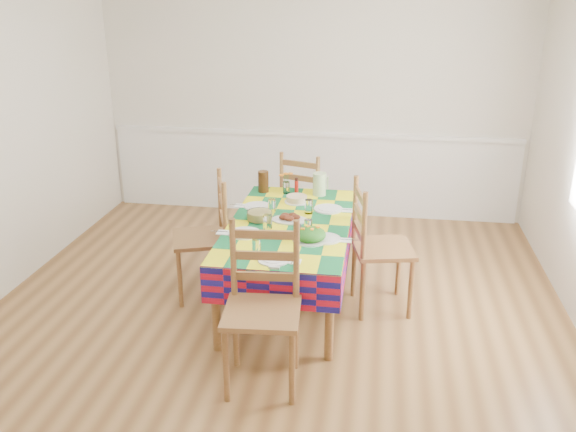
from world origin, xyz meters
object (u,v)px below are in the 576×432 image
object	(u,v)px
green_pitcher	(319,184)
chair_far	(305,201)
meat_platter	(289,218)
chair_left	(206,237)
chair_right	(377,248)
tea_pitcher	(263,182)
chair_near	(263,308)
dining_table	(289,231)

from	to	relation	value
green_pitcher	chair_far	bearing A→B (deg)	113.96
meat_platter	chair_far	xyz separation A→B (m)	(-0.01, 1.04, -0.22)
chair_left	chair_right	bearing A→B (deg)	68.70
green_pitcher	tea_pitcher	size ratio (longest dim) A/B	1.05
chair_far	tea_pitcher	bearing A→B (deg)	65.54
chair_near	meat_platter	bearing A→B (deg)	85.65
meat_platter	tea_pitcher	bearing A→B (deg)	116.57
dining_table	meat_platter	size ratio (longest dim) A/B	6.18
chair_far	chair_right	distance (m)	1.30
chair_near	chair_far	world-z (taller)	chair_near
chair_left	chair_right	distance (m)	1.36
tea_pitcher	meat_platter	bearing A→B (deg)	-63.43
tea_pitcher	chair_left	xyz separation A→B (m)	(-0.34, -0.70, -0.27)
dining_table	chair_far	xyz separation A→B (m)	(-0.01, 1.08, -0.13)
dining_table	chair_left	distance (m)	0.69
tea_pitcher	chair_right	distance (m)	1.28
dining_table	chair_left	xyz separation A→B (m)	(-0.68, 0.02, -0.10)
dining_table	green_pitcher	world-z (taller)	green_pitcher
dining_table	chair_left	world-z (taller)	chair_left
chair_right	green_pitcher	bearing A→B (deg)	23.88
meat_platter	chair_far	bearing A→B (deg)	90.32
chair_near	chair_right	world-z (taller)	chair_near
meat_platter	chair_right	distance (m)	0.72
chair_left	chair_right	size ratio (longest dim) A/B	0.98
dining_table	meat_platter	world-z (taller)	meat_platter
meat_platter	green_pitcher	bearing A→B (deg)	75.98
chair_far	chair_near	bearing A→B (deg)	107.39
dining_table	chair_far	size ratio (longest dim) A/B	1.79
chair_right	chair_far	bearing A→B (deg)	19.88
tea_pitcher	chair_far	world-z (taller)	chair_far
chair_far	dining_table	bearing A→B (deg)	107.84
meat_platter	chair_left	xyz separation A→B (m)	(-0.68, -0.02, -0.20)
meat_platter	chair_near	distance (m)	1.13
dining_table	chair_near	distance (m)	1.08
green_pitcher	chair_right	bearing A→B (deg)	-53.62
tea_pitcher	chair_right	size ratio (longest dim) A/B	0.18
chair_far	chair_right	size ratio (longest dim) A/B	0.94
dining_table	green_pitcher	size ratio (longest dim) A/B	8.74
dining_table	meat_platter	xyz separation A→B (m)	(-0.01, 0.04, 0.09)
meat_platter	chair_far	size ratio (longest dim) A/B	0.29
chair_near	chair_far	distance (m)	2.16
meat_platter	tea_pitcher	size ratio (longest dim) A/B	1.49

